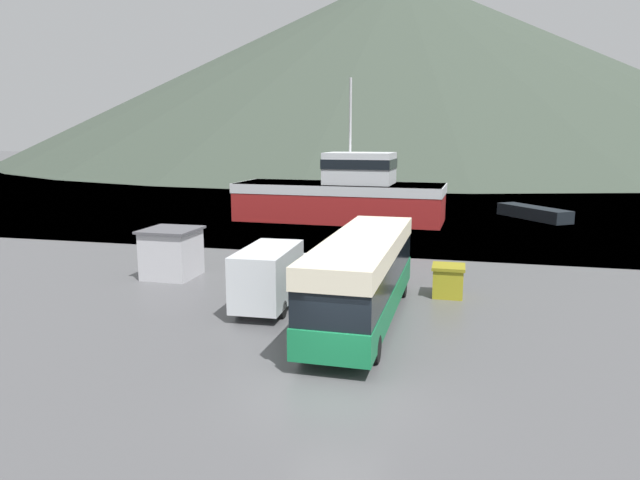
{
  "coord_description": "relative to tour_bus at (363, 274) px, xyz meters",
  "views": [
    {
      "loc": [
        3.07,
        -14.54,
        7.14
      ],
      "look_at": [
        -3.58,
        12.47,
        2.0
      ],
      "focal_mm": 32.0,
      "sensor_mm": 36.0,
      "label": 1
    }
  ],
  "objects": [
    {
      "name": "storage_bin",
      "position": [
        3.14,
        4.38,
        -1.15
      ],
      "size": [
        1.44,
        1.46,
        1.42
      ],
      "color": "olive",
      "rests_on": "ground"
    },
    {
      "name": "fishing_boat",
      "position": [
        -6.08,
        25.67,
        0.37
      ],
      "size": [
        17.54,
        6.42,
        11.68
      ],
      "rotation": [
        0.0,
        0.0,
        1.54
      ],
      "color": "maroon",
      "rests_on": "water_surface"
    },
    {
      "name": "small_boat",
      "position": [
        9.71,
        30.69,
        -1.36
      ],
      "size": [
        5.77,
        7.02,
        1.04
      ],
      "rotation": [
        0.0,
        0.0,
        3.76
      ],
      "color": "black",
      "rests_on": "water_surface"
    },
    {
      "name": "water_surface",
      "position": [
        0.41,
        132.02,
        -1.88
      ],
      "size": [
        240.0,
        240.0,
        0.0
      ],
      "primitive_type": "plane",
      "color": "#3D5160",
      "rests_on": "ground"
    },
    {
      "name": "tour_bus",
      "position": [
        0.0,
        0.0,
        0.0
      ],
      "size": [
        2.68,
        11.25,
        3.35
      ],
      "rotation": [
        0.0,
        0.0,
        -0.01
      ],
      "color": "#146B3D",
      "rests_on": "ground"
    },
    {
      "name": "delivery_van",
      "position": [
        -4.09,
        1.24,
        -0.53
      ],
      "size": [
        2.18,
        6.33,
        2.58
      ],
      "rotation": [
        0.0,
        0.0,
        0.03
      ],
      "color": "silver",
      "rests_on": "ground"
    },
    {
      "name": "dock_kiosk",
      "position": [
        -10.61,
        4.67,
        -0.62
      ],
      "size": [
        2.62,
        2.73,
        2.49
      ],
      "color": "#B2B2B7",
      "rests_on": "ground"
    },
    {
      "name": "hill_backdrop",
      "position": [
        -16.78,
        161.13,
        25.79
      ],
      "size": [
        223.82,
        223.82,
        55.34
      ],
      "primitive_type": "cone",
      "color": "#333D33",
      "rests_on": "ground"
    },
    {
      "name": "ground_plane",
      "position": [
        0.41,
        -6.47,
        -1.88
      ],
      "size": [
        400.0,
        400.0,
        0.0
      ],
      "primitive_type": "plane",
      "color": "#4C4C4F"
    }
  ]
}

